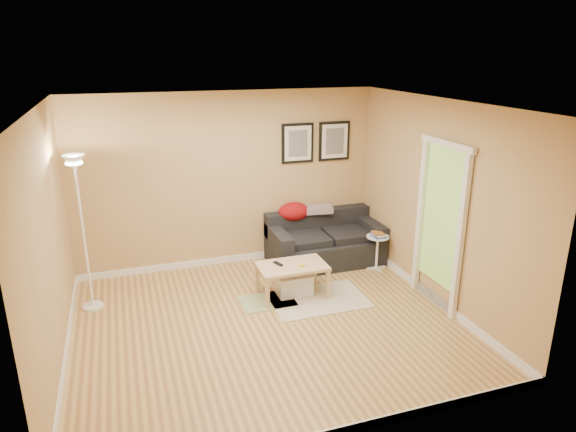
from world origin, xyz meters
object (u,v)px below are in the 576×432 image
object	(u,v)px
side_table	(377,252)
floor_lamp	(84,239)
book_stack	(378,234)
storage_bin	(293,284)
coffee_table	(292,280)
sofa	(325,239)

from	to	relation	value
side_table	floor_lamp	xyz separation A→B (m)	(-4.02, 0.06, 0.68)
book_stack	floor_lamp	distance (m)	4.04
storage_bin	coffee_table	bearing A→B (deg)	-130.33
coffee_table	book_stack	bearing A→B (deg)	10.21
side_table	book_stack	xyz separation A→B (m)	(-0.00, -0.02, 0.29)
storage_bin	book_stack	size ratio (longest dim) A/B	2.21
coffee_table	side_table	size ratio (longest dim) A/B	1.73
storage_bin	floor_lamp	size ratio (longest dim) A/B	0.24
sofa	book_stack	world-z (taller)	sofa
sofa	coffee_table	bearing A→B (deg)	-132.92
sofa	coffee_table	size ratio (longest dim) A/B	1.89
sofa	floor_lamp	bearing A→B (deg)	-172.98
floor_lamp	sofa	bearing A→B (deg)	7.02
coffee_table	storage_bin	bearing A→B (deg)	44.12
side_table	sofa	bearing A→B (deg)	143.13
book_stack	floor_lamp	xyz separation A→B (m)	(-4.02, 0.08, 0.39)
sofa	floor_lamp	xyz separation A→B (m)	(-3.38, -0.42, 0.57)
storage_bin	floor_lamp	xyz separation A→B (m)	(-2.56, 0.46, 0.80)
sofa	book_stack	size ratio (longest dim) A/B	7.86
storage_bin	floor_lamp	bearing A→B (deg)	169.84
side_table	storage_bin	bearing A→B (deg)	-164.81
sofa	side_table	bearing A→B (deg)	-36.87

